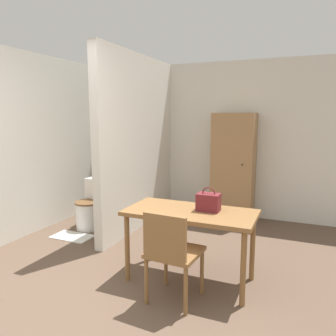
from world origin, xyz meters
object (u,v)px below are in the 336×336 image
toilet (91,208)px  wooden_cabinet (233,167)px  dining_table (190,219)px  handbag (208,202)px  wooden_chair (172,251)px

toilet → wooden_cabinet: size_ratio=0.42×
dining_table → wooden_cabinet: (-0.03, 2.13, 0.20)m
handbag → toilet: bearing=157.3°
handbag → wooden_cabinet: bearing=95.4°
wooden_chair → wooden_cabinet: (-0.02, 2.57, 0.37)m
wooden_chair → toilet: (-1.86, 1.36, -0.17)m
toilet → handbag: handbag is taller
dining_table → handbag: 0.25m
wooden_cabinet → wooden_chair: bearing=-89.6°
wooden_chair → handbag: (0.18, 0.51, 0.34)m
dining_table → handbag: (0.16, 0.07, 0.17)m
toilet → wooden_chair: bearing=-36.2°
wooden_chair → wooden_cabinet: 2.60m
toilet → handbag: (2.04, -0.85, 0.51)m
dining_table → handbag: size_ratio=5.33×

